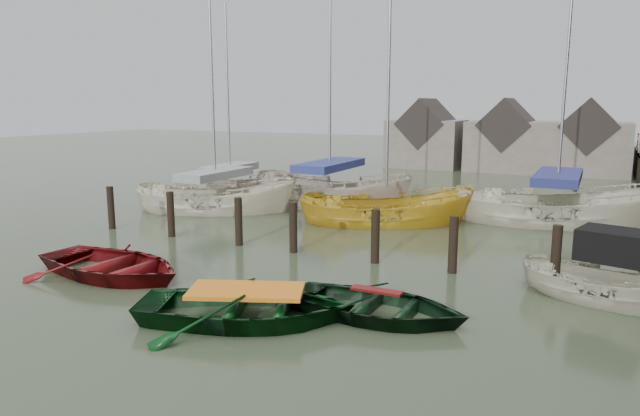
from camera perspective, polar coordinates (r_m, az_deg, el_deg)
The scene contains 12 objects.
ground at distance 12.76m, azimuth -4.48°, elevation -8.13°, with size 120.00×120.00×0.00m, color #333D27.
mooring_pilings at distance 15.66m, azimuth -2.41°, elevation -2.70°, with size 13.72×0.22×1.80m.
far_sheds at distance 36.84m, azimuth 17.93°, elevation 6.49°, with size 14.00×4.08×4.39m.
rowboat_red at distance 14.53m, azimuth -19.98°, elevation -6.43°, with size 2.91×4.08×0.85m, color #610D10.
rowboat_green at distance 11.06m, azimuth -7.30°, elevation -11.15°, with size 2.93×4.10×0.85m, color black.
rowboat_dkgreen at distance 11.22m, azimuth 5.64°, elevation -10.79°, with size 2.53×3.54×0.73m, color black.
motorboat at distance 13.35m, azimuth 26.90°, elevation -7.86°, with size 3.90×2.27×2.20m.
sailboat_a at distance 22.11m, azimuth -10.33°, elevation -0.15°, with size 6.59×4.55×11.99m.
sailboat_b at distance 22.91m, azimuth 0.97°, elevation 0.37°, with size 7.44×3.57×12.80m.
sailboat_c at distance 19.74m, azimuth 6.58°, elevation -1.46°, with size 6.31×4.49×11.35m.
sailboat_d at distance 21.14m, azimuth 22.43°, elevation -1.27°, with size 7.35×3.88×12.29m.
sailboat_e at distance 25.45m, azimuth -8.93°, elevation 1.26°, with size 5.75×3.06×9.24m.
Camera 1 is at (6.22, -10.38, 4.05)m, focal length 32.00 mm.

